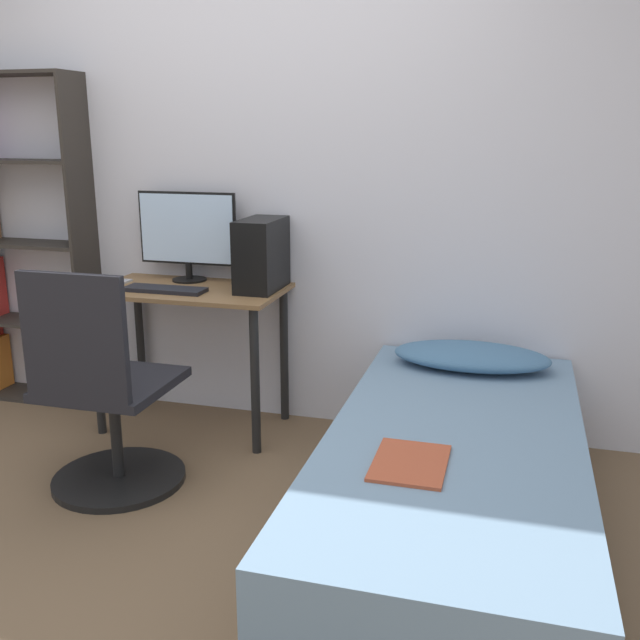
{
  "coord_description": "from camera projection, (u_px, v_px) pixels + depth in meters",
  "views": [
    {
      "loc": [
        1.3,
        -2.0,
        1.52
      ],
      "look_at": [
        0.52,
        0.78,
        0.75
      ],
      "focal_mm": 40.0,
      "sensor_mm": 36.0,
      "label": 1
    }
  ],
  "objects": [
    {
      "name": "desk",
      "position": [
        191.0,
        314.0,
        3.63
      ],
      "size": [
        0.95,
        0.54,
        0.75
      ],
      "color": "brown",
      "rests_on": "ground_plane"
    },
    {
      "name": "office_chair",
      "position": [
        105.0,
        408.0,
        3.03
      ],
      "size": [
        0.58,
        0.58,
        0.99
      ],
      "color": "black",
      "rests_on": "ground_plane"
    },
    {
      "name": "ground_plane",
      "position": [
        125.0,
        562.0,
        2.59
      ],
      "size": [
        14.0,
        14.0,
        0.0
      ],
      "primitive_type": "plane",
      "color": "brown"
    },
    {
      "name": "bed",
      "position": [
        453.0,
        489.0,
        2.66
      ],
      "size": [
        0.94,
        2.04,
        0.45
      ],
      "color": "#4C3D2D",
      "rests_on": "ground_plane"
    },
    {
      "name": "pc_tower",
      "position": [
        262.0,
        254.0,
        3.52
      ],
      "size": [
        0.18,
        0.35,
        0.35
      ],
      "color": "black",
      "rests_on": "desk"
    },
    {
      "name": "magazine",
      "position": [
        410.0,
        463.0,
        2.35
      ],
      "size": [
        0.24,
        0.32,
        0.01
      ],
      "color": "#B24C2D",
      "rests_on": "bed"
    },
    {
      "name": "phone",
      "position": [
        120.0,
        282.0,
        3.7
      ],
      "size": [
        0.07,
        0.14,
        0.01
      ],
      "color": "#B7B7BC",
      "rests_on": "desk"
    },
    {
      "name": "pillow",
      "position": [
        471.0,
        356.0,
        3.3
      ],
      "size": [
        0.72,
        0.36,
        0.11
      ],
      "color": "teal",
      "rests_on": "bed"
    },
    {
      "name": "monitor",
      "position": [
        187.0,
        232.0,
        3.7
      ],
      "size": [
        0.54,
        0.18,
        0.46
      ],
      "color": "black",
      "rests_on": "desk"
    },
    {
      "name": "bookshelf",
      "position": [
        11.0,
        247.0,
        3.99
      ],
      "size": [
        0.74,
        0.25,
        1.81
      ],
      "color": "#2D2823",
      "rests_on": "ground_plane"
    },
    {
      "name": "wall_back",
      "position": [
        261.0,
        184.0,
        3.66
      ],
      "size": [
        8.0,
        0.05,
        2.5
      ],
      "color": "silver",
      "rests_on": "ground_plane"
    },
    {
      "name": "keyboard",
      "position": [
        165.0,
        289.0,
        3.51
      ],
      "size": [
        0.41,
        0.13,
        0.02
      ],
      "color": "black",
      "rests_on": "desk"
    }
  ]
}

